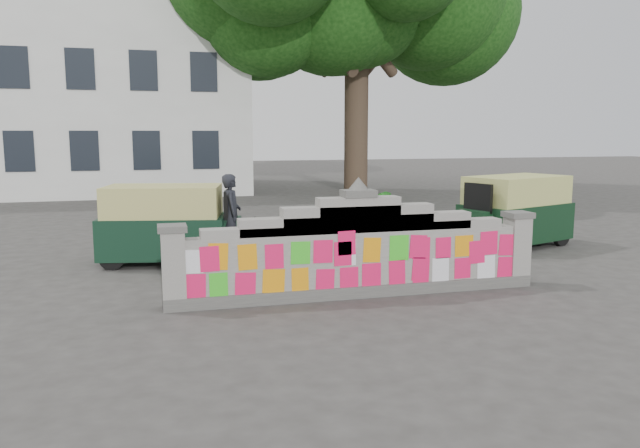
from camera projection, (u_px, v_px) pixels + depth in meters
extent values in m
plane|color=#383533|center=(357.00, 296.00, 10.55)|extent=(100.00, 100.00, 0.00)
cube|color=#4C4C49|center=(358.00, 290.00, 10.54)|extent=(6.40, 0.42, 0.20)
cube|color=gray|center=(358.00, 261.00, 10.46)|extent=(6.40, 0.32, 1.00)
cube|color=gray|center=(358.00, 227.00, 10.38)|extent=(5.20, 0.32, 0.14)
cube|color=gray|center=(358.00, 223.00, 10.37)|extent=(4.00, 0.32, 0.28)
cube|color=gray|center=(358.00, 219.00, 10.36)|extent=(2.60, 0.32, 0.44)
cube|color=gray|center=(358.00, 214.00, 10.35)|extent=(1.40, 0.32, 0.58)
cube|color=#4C4C49|center=(358.00, 193.00, 10.30)|extent=(0.55, 0.36, 0.12)
cone|color=#4C4C49|center=(358.00, 184.00, 10.27)|extent=(0.36, 0.36, 0.22)
cube|color=gray|center=(173.00, 270.00, 9.67)|extent=(0.36, 0.40, 1.24)
cube|color=#4C4C49|center=(172.00, 228.00, 9.58)|extent=(0.44, 0.44, 0.10)
cube|color=gray|center=(516.00, 251.00, 11.25)|extent=(0.36, 0.40, 1.24)
cube|color=#4C4C49|center=(518.00, 215.00, 11.15)|extent=(0.44, 0.44, 0.10)
cube|color=silver|center=(65.00, 105.00, 29.13)|extent=(16.00, 10.00, 8.00)
cylinder|color=#38281E|center=(356.00, 126.00, 28.85)|extent=(1.10, 1.10, 6.00)
imported|color=black|center=(232.00, 242.00, 12.97)|extent=(1.90, 0.83, 0.97)
imported|color=black|center=(232.00, 226.00, 12.92)|extent=(0.45, 0.64, 1.64)
imported|color=#2B9027|center=(384.00, 228.00, 13.01)|extent=(0.63, 0.78, 1.52)
cube|color=black|center=(165.00, 236.00, 13.08)|extent=(2.76, 1.86, 0.85)
cube|color=tan|center=(163.00, 201.00, 12.98)|extent=(2.55, 1.76, 0.63)
cube|color=black|center=(228.00, 235.00, 13.17)|extent=(0.67, 0.83, 0.74)
cube|color=black|center=(227.00, 205.00, 13.08)|extent=(0.23, 0.74, 0.63)
cylinder|color=black|center=(233.00, 250.00, 13.22)|extent=(0.54, 0.23, 0.53)
cylinder|color=black|center=(112.00, 257.00, 12.50)|extent=(0.54, 0.23, 0.53)
cylinder|color=black|center=(126.00, 246.00, 13.65)|extent=(0.54, 0.23, 0.53)
cube|color=black|center=(515.00, 222.00, 15.01)|extent=(2.97, 2.24, 0.88)
cube|color=#BCBF65|center=(517.00, 190.00, 14.90)|extent=(2.74, 2.11, 0.66)
cube|color=black|center=(477.00, 227.00, 14.23)|extent=(0.78, 0.91, 0.77)
cube|color=black|center=(478.00, 198.00, 14.13)|extent=(0.34, 0.75, 0.66)
cylinder|color=black|center=(473.00, 241.00, 14.22)|extent=(0.56, 0.31, 0.55)
cylinder|color=black|center=(520.00, 228.00, 16.11)|extent=(0.56, 0.31, 0.55)
cylinder|color=black|center=(561.00, 235.00, 15.13)|extent=(0.56, 0.31, 0.55)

